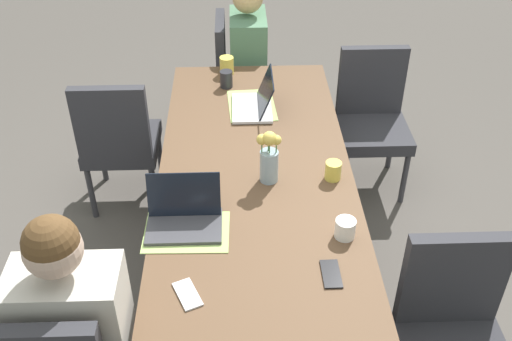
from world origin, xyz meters
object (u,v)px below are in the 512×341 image
object	(u,v)px
laptop_head_right_left_near	(256,103)
coffee_mug_near_right	(227,66)
dining_table	(256,190)
phone_silver	(188,294)
person_head_right_left_near	(249,74)
coffee_mug_centre_right	(345,228)
chair_near_left_far	(372,114)
coffee_mug_near_left	(226,79)
laptop_far_left_mid	(184,216)
coffee_mug_centre_left	(333,171)
flower_vase	(269,156)
chair_far_right_far	(119,138)
chair_head_right_left_near	(238,74)
chair_near_right_mid	(453,331)
phone_black	(331,274)

from	to	relation	value
laptop_head_right_left_near	coffee_mug_near_right	size ratio (longest dim) A/B	2.93
dining_table	phone_silver	distance (m)	0.77
coffee_mug_near_right	person_head_right_left_near	bearing A→B (deg)	-20.75
person_head_right_left_near	coffee_mug_centre_right	bearing A→B (deg)	-169.35
person_head_right_left_near	chair_near_left_far	xyz separation A→B (m)	(-0.52, -0.76, -0.03)
laptop_head_right_left_near	coffee_mug_near_left	world-z (taller)	laptop_head_right_left_near
chair_near_left_far	coffee_mug_centre_right	distance (m)	1.45
laptop_far_left_mid	phone_silver	world-z (taller)	laptop_far_left_mid
coffee_mug_near_left	coffee_mug_centre_left	distance (m)	1.06
flower_vase	coffee_mug_near_right	distance (m)	1.12
coffee_mug_near_left	chair_far_right_far	bearing A→B (deg)	106.58
flower_vase	laptop_far_left_mid	bearing A→B (deg)	128.82
chair_near_left_far	coffee_mug_near_right	bearing A→B (deg)	81.37
dining_table	chair_near_left_far	world-z (taller)	chair_near_left_far
dining_table	person_head_right_left_near	xyz separation A→B (m)	(1.48, -0.00, -0.13)
dining_table	chair_far_right_far	xyz separation A→B (m)	(0.73, 0.79, -0.16)
chair_head_right_left_near	person_head_right_left_near	size ratio (longest dim) A/B	0.75
phone_silver	laptop_far_left_mid	bearing A→B (deg)	-19.14
person_head_right_left_near	coffee_mug_centre_right	xyz separation A→B (m)	(-1.89, -0.35, 0.24)
person_head_right_left_near	chair_near_left_far	size ratio (longest dim) A/B	1.33
laptop_head_right_left_near	coffee_mug_centre_left	world-z (taller)	laptop_head_right_left_near
phone_silver	coffee_mug_centre_left	bearing A→B (deg)	-66.49
dining_table	chair_head_right_left_near	xyz separation A→B (m)	(1.54, 0.07, -0.16)
flower_vase	coffee_mug_near_left	distance (m)	0.96
laptop_far_left_mid	coffee_mug_near_right	distance (m)	1.42
chair_near_left_far	coffee_mug_centre_left	bearing A→B (deg)	157.26
chair_near_right_mid	coffee_mug_centre_left	world-z (taller)	chair_near_right_mid
chair_head_right_left_near	laptop_far_left_mid	size ratio (longest dim) A/B	2.81
chair_head_right_left_near	laptop_head_right_left_near	bearing A→B (deg)	-173.88
chair_head_right_left_near	laptop_far_left_mid	world-z (taller)	laptop_far_left_mid
laptop_far_left_mid	coffee_mug_near_right	bearing A→B (deg)	-7.16
laptop_far_left_mid	chair_head_right_left_near	bearing A→B (deg)	-7.61
coffee_mug_centre_left	flower_vase	bearing A→B (deg)	90.28
chair_head_right_left_near	chair_far_right_far	xyz separation A→B (m)	(-0.81, 0.72, 0.00)
chair_near_right_mid	coffee_mug_near_left	bearing A→B (deg)	28.86
chair_head_right_left_near	coffee_mug_near_right	distance (m)	0.53
laptop_far_left_mid	phone_black	bearing A→B (deg)	-118.28
dining_table	coffee_mug_near_left	xyz separation A→B (m)	(0.92, 0.14, 0.12)
laptop_far_left_mid	coffee_mug_centre_left	bearing A→B (deg)	-65.88
dining_table	chair_near_right_mid	world-z (taller)	chair_near_right_mid
coffee_mug_near_left	dining_table	bearing A→B (deg)	-171.12
dining_table	coffee_mug_near_left	world-z (taller)	coffee_mug_near_left
laptop_head_right_left_near	person_head_right_left_near	bearing A→B (deg)	1.43
flower_vase	coffee_mug_centre_left	bearing A→B (deg)	-89.72
chair_far_right_far	phone_black	bearing A→B (deg)	-141.98
person_head_right_left_near	phone_silver	xyz separation A→B (m)	(-2.19, 0.29, 0.21)
coffee_mug_centre_right	phone_silver	bearing A→B (deg)	115.33
chair_far_right_far	phone_black	distance (m)	1.74
chair_head_right_left_near	phone_black	size ratio (longest dim) A/B	6.00
coffee_mug_centre_left	phone_silver	world-z (taller)	coffee_mug_centre_left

